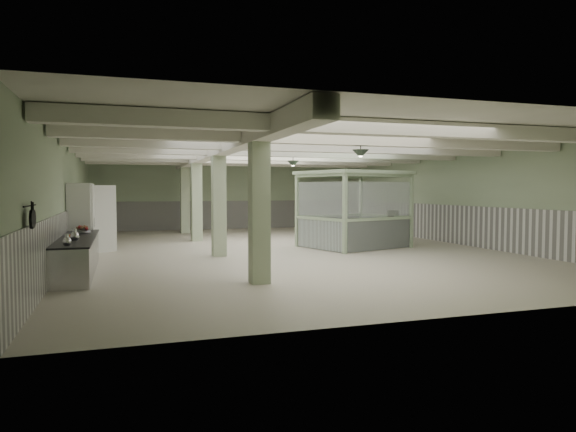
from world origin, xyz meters
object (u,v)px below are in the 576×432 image
object	(u,v)px
filing_cabinet	(393,227)
walkin_cooler	(83,218)
guard_booth	(354,197)
prep_counter	(77,255)

from	to	relation	value
filing_cabinet	walkin_cooler	bearing A→B (deg)	-156.50
walkin_cooler	filing_cabinet	xyz separation A→B (m)	(11.05, -0.11, -0.55)
guard_booth	filing_cabinet	size ratio (longest dim) A/B	3.11
prep_counter	walkin_cooler	xyz separation A→B (m)	(-0.08, 3.46, 0.75)
guard_booth	prep_counter	bearing A→B (deg)	-178.05
prep_counter	walkin_cooler	distance (m)	3.54
walkin_cooler	prep_counter	bearing A→B (deg)	-88.61
guard_booth	filing_cabinet	distance (m)	2.13
walkin_cooler	filing_cabinet	size ratio (longest dim) A/B	1.99
walkin_cooler	guard_booth	size ratio (longest dim) A/B	0.64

